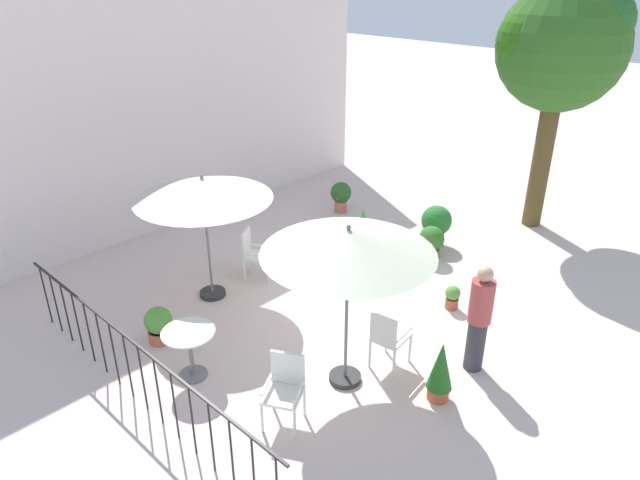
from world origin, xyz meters
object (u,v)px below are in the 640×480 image
(standing_person, at_px, (479,318))
(patio_chair_1, at_px, (254,252))
(patio_umbrella_1, at_px, (348,243))
(patio_chair_0, at_px, (285,385))
(patio_chair_3, at_px, (345,243))
(potted_plant_3, at_px, (431,242))
(potted_plant_6, at_px, (341,195))
(potted_plant_2, at_px, (392,250))
(potted_plant_7, at_px, (363,226))
(potted_plant_4, at_px, (159,324))
(potted_plant_5, at_px, (441,370))
(patio_umbrella_0, at_px, (203,190))
(potted_plant_1, at_px, (436,223))
(potted_plant_0, at_px, (452,297))
(cafe_table_0, at_px, (190,345))
(patio_chair_2, at_px, (388,336))
(shade_tree, at_px, (561,48))

(standing_person, bearing_deg, patio_chair_1, 95.92)
(patio_umbrella_1, bearing_deg, standing_person, -37.67)
(patio_chair_0, distance_m, patio_chair_3, 4.05)
(patio_chair_1, distance_m, potted_plant_3, 3.38)
(potted_plant_3, xyz_separation_m, potted_plant_6, (0.53, 2.79, 0.05))
(potted_plant_2, bearing_deg, potted_plant_7, 71.44)
(potted_plant_4, bearing_deg, potted_plant_5, -63.93)
(patio_chair_1, bearing_deg, patio_umbrella_1, -108.20)
(patio_umbrella_0, bearing_deg, potted_plant_4, -159.45)
(potted_plant_2, bearing_deg, potted_plant_1, -2.48)
(potted_plant_0, bearing_deg, cafe_table_0, 157.42)
(patio_chair_1, bearing_deg, patio_chair_2, -96.90)
(patio_chair_1, height_order, potted_plant_5, patio_chair_1)
(potted_plant_2, bearing_deg, patio_chair_1, 142.52)
(cafe_table_0, relative_size, potted_plant_7, 0.91)
(patio_umbrella_1, bearing_deg, potted_plant_7, 36.81)
(patio_umbrella_1, relative_size, potted_plant_3, 3.49)
(potted_plant_3, bearing_deg, potted_plant_2, 155.57)
(cafe_table_0, bearing_deg, potted_plant_1, -1.03)
(patio_chair_1, height_order, potted_plant_7, patio_chair_1)
(potted_plant_1, relative_size, potted_plant_3, 1.24)
(potted_plant_1, relative_size, potted_plant_7, 1.02)
(patio_chair_0, bearing_deg, shade_tree, 3.70)
(shade_tree, bearing_deg, patio_chair_1, 156.20)
(potted_plant_2, bearing_deg, patio_umbrella_0, 151.89)
(shade_tree, distance_m, standing_person, 6.25)
(potted_plant_6, bearing_deg, potted_plant_3, -100.70)
(potted_plant_7, bearing_deg, patio_chair_1, 166.32)
(patio_umbrella_0, relative_size, patio_chair_1, 2.40)
(patio_chair_0, relative_size, potted_plant_6, 1.31)
(patio_chair_1, height_order, potted_plant_4, patio_chair_1)
(patio_chair_1, distance_m, potted_plant_5, 4.23)
(cafe_table_0, distance_m, potted_plant_3, 5.21)
(potted_plant_6, bearing_deg, potted_plant_5, -126.42)
(patio_chair_1, bearing_deg, potted_plant_1, -25.44)
(patio_chair_2, bearing_deg, potted_plant_3, 24.07)
(potted_plant_1, relative_size, potted_plant_4, 1.44)
(patio_umbrella_1, bearing_deg, potted_plant_2, 26.91)
(potted_plant_3, xyz_separation_m, potted_plant_4, (-5.06, 1.42, -0.06))
(patio_chair_0, distance_m, potted_plant_4, 2.58)
(shade_tree, height_order, potted_plant_3, shade_tree)
(patio_chair_1, bearing_deg, patio_chair_3, -34.13)
(shade_tree, height_order, potted_plant_0, shade_tree)
(potted_plant_1, distance_m, potted_plant_6, 2.50)
(patio_chair_1, height_order, potted_plant_0, patio_chair_1)
(cafe_table_0, xyz_separation_m, potted_plant_4, (0.13, 1.03, -0.21))
(potted_plant_3, distance_m, potted_plant_4, 5.26)
(potted_plant_0, xyz_separation_m, standing_person, (-1.13, -1.05, 0.61))
(patio_chair_0, height_order, patio_chair_3, patio_chair_0)
(patio_chair_0, bearing_deg, potted_plant_7, 29.15)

